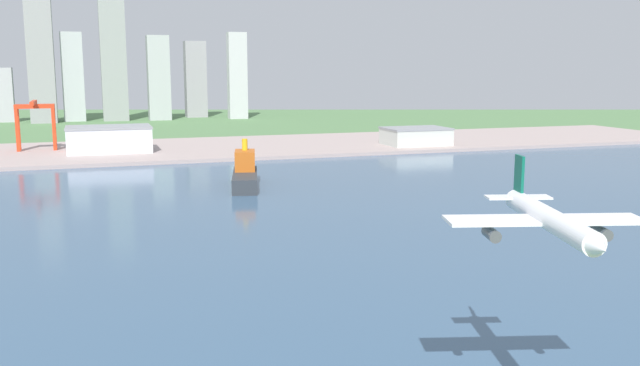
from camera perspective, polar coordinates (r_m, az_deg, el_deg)
name	(u,v)px	position (r m, az deg, el deg)	size (l,w,h in m)	color
ground_plane	(235,196)	(328.26, -7.00, -1.10)	(2400.00, 2400.00, 0.00)	#547D4C
water_bay	(266,223)	(270.87, -4.45, -3.30)	(840.00, 360.00, 0.15)	#385675
industrial_pier	(182,149)	(513.77, -11.26, 2.74)	(840.00, 140.00, 2.50)	#A99691
airplane_landing	(549,220)	(114.05, 18.33, -2.89)	(32.27, 36.54, 11.62)	white
container_barge	(245,174)	(354.10, -6.18, 0.75)	(22.83, 50.64, 23.29)	#2D3338
port_crane_red	(35,114)	(522.40, -22.39, 5.24)	(26.05, 34.44, 34.92)	red
warehouse_main	(109,139)	(499.33, -16.95, 3.49)	(56.48, 37.01, 17.61)	silver
warehouse_annex	(416,136)	(525.90, 7.88, 3.84)	(46.59, 34.26, 13.02)	silver
distant_skyline	(104,68)	(831.79, -17.36, 9.03)	(325.26, 68.82, 157.59)	#929798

